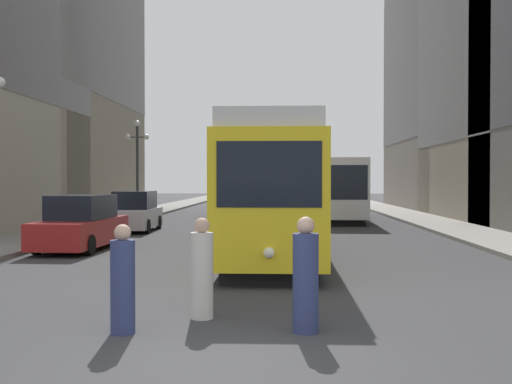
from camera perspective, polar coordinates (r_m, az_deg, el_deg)
The scene contains 12 objects.
ground_plane at distance 7.90m, azimuth -3.18°, elevation -15.98°, with size 200.00×200.00×0.00m, color #38383A.
sidewalk_left at distance 48.50m, azimuth -8.79°, elevation -1.56°, with size 2.92×120.00×0.15m, color gray.
sidewalk_right at distance 48.23m, azimuth 12.06°, elevation -1.59°, with size 2.92×120.00×0.15m, color gray.
streetcar at distance 19.16m, azimuth 1.61°, elevation 0.45°, with size 2.65×12.64×3.89m.
transit_bus at distance 36.67m, azimuth 7.50°, elevation 0.51°, with size 2.94×12.10×3.45m.
parked_car_left_near at distance 21.47m, azimuth -15.82°, elevation -2.88°, with size 2.03×4.96×1.82m.
parked_car_left_mid at distance 28.62m, azimuth -11.13°, elevation -1.88°, with size 1.94×4.28×1.82m.
pedestrian_crossing_near at distance 9.64m, azimuth -12.20°, elevation -8.18°, with size 0.37×0.37×1.65m.
pedestrian_crossing_far at distance 9.51m, azimuth 4.60°, elevation -7.97°, with size 0.40×0.40×1.77m.
pedestrian_on_sidewalk at distance 10.46m, azimuth -5.01°, elevation -7.33°, with size 0.38×0.38×1.69m.
lamp_post_left_far at distance 37.34m, azimuth -10.89°, elevation 3.48°, with size 1.41×0.36×5.71m.
building_right_corner at distance 52.97m, azimuth 21.22°, elevation 10.93°, with size 15.02×18.83×22.22m.
Camera 1 is at (0.75, -7.51, 2.32)m, focal length 43.36 mm.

